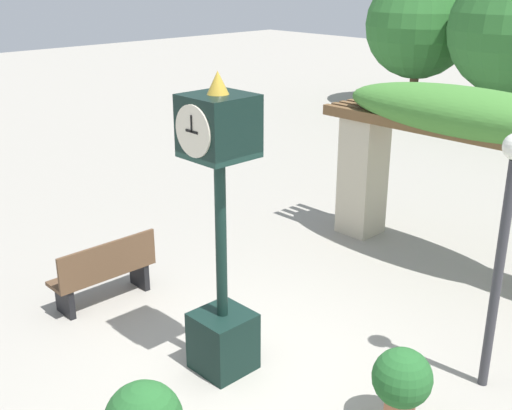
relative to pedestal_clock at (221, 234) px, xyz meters
The scene contains 6 objects.
ground_plane 1.65m from the pedestal_clock, 14.93° to the left, with size 60.00×60.00×0.00m, color gray.
pedestal_clock is the anchor object (origin of this frame).
pergola 4.28m from the pedestal_clock, 85.63° to the left, with size 4.67×1.20×2.65m.
potted_plant_near_left 2.29m from the pedestal_clock, 17.49° to the left, with size 0.58×0.58×0.83m.
park_bench 2.52m from the pedestal_clock, behind, with size 0.42×1.41×0.89m.
lamp_post 2.82m from the pedestal_clock, 40.29° to the left, with size 0.26×0.26×2.76m.
Camera 1 is at (4.35, -4.02, 4.19)m, focal length 45.00 mm.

